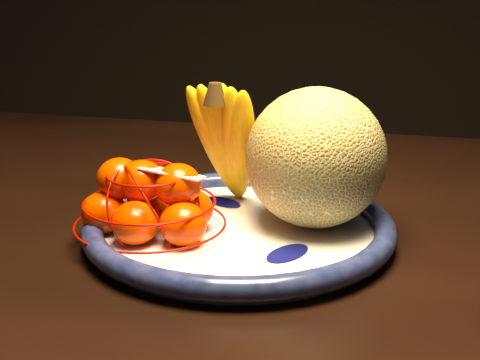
# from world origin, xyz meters

# --- Properties ---
(dining_table) EXTENTS (1.66, 1.13, 0.77)m
(dining_table) POSITION_xyz_m (-0.02, 0.05, 0.69)
(dining_table) COLOR black
(dining_table) RESTS_ON ground
(fruit_bowl) EXTENTS (0.37, 0.37, 0.03)m
(fruit_bowl) POSITION_xyz_m (-0.06, -0.08, 0.79)
(fruit_bowl) COLOR white
(fruit_bowl) RESTS_ON dining_table
(cantaloupe) EXTENTS (0.16, 0.16, 0.16)m
(cantaloupe) POSITION_xyz_m (0.03, -0.05, 0.87)
(cantaloupe) COLOR olive
(cantaloupe) RESTS_ON fruit_bowl
(banana_bunch) EXTENTS (0.11, 0.11, 0.18)m
(banana_bunch) POSITION_xyz_m (-0.08, 0.00, 0.88)
(banana_bunch) COLOR yellow
(banana_bunch) RESTS_ON fruit_bowl
(mandarin_bag) EXTENTS (0.23, 0.23, 0.11)m
(mandarin_bag) POSITION_xyz_m (-0.16, -0.10, 0.82)
(mandarin_bag) COLOR #FF2F00
(mandarin_bag) RESTS_ON fruit_bowl
(price_tag) EXTENTS (0.08, 0.04, 0.01)m
(price_tag) POSITION_xyz_m (-0.13, -0.11, 0.86)
(price_tag) COLOR white
(price_tag) RESTS_ON mandarin_bag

